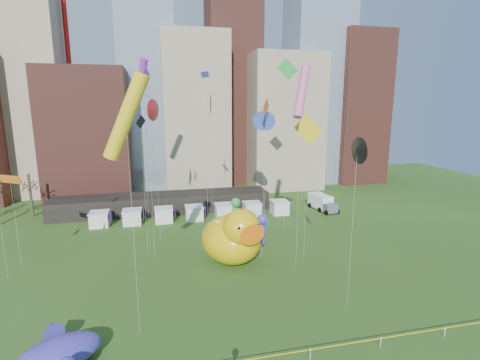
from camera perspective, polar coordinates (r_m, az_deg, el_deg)
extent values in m
cube|color=gray|center=(87.96, -30.47, 11.56)|extent=(14.00, 12.00, 42.00)
cube|color=brown|center=(79.54, -22.83, 6.61)|extent=(16.00, 14.00, 26.00)
cube|color=#8C9EB2|center=(86.63, -14.53, 17.11)|extent=(12.00, 12.00, 55.00)
cube|color=gray|center=(82.65, -7.15, 10.37)|extent=(14.00, 14.00, 34.00)
cube|color=brown|center=(91.38, -1.16, 21.28)|extent=(12.00, 12.00, 68.00)
cube|color=gray|center=(85.21, 6.70, 9.07)|extent=(16.00, 14.00, 30.00)
cube|color=#8C9EB2|center=(92.74, 12.00, 14.68)|extent=(14.00, 12.00, 48.00)
cube|color=brown|center=(95.47, 17.91, 10.67)|extent=(12.00, 12.00, 36.00)
cylinder|color=red|center=(89.98, -26.02, 22.91)|extent=(1.00, 1.00, 76.00)
cylinder|color=red|center=(94.81, 9.46, 23.25)|extent=(1.00, 1.00, 76.00)
cube|color=black|center=(66.47, -12.07, -3.57)|extent=(38.00, 6.00, 3.20)
cube|color=white|center=(61.56, -21.32, -5.86)|extent=(2.80, 2.80, 2.20)
cube|color=red|center=(61.17, -19.68, -5.36)|extent=(0.08, 1.40, 1.60)
cube|color=white|center=(61.00, -16.65, -5.70)|extent=(2.80, 2.80, 2.20)
cube|color=red|center=(60.75, -14.98, -5.18)|extent=(0.08, 1.40, 1.60)
cube|color=white|center=(60.84, -11.93, -5.49)|extent=(2.80, 2.80, 2.20)
cube|color=red|center=(60.74, -10.25, -4.96)|extent=(0.08, 1.40, 1.60)
cube|color=white|center=(61.09, -7.22, -5.26)|extent=(2.80, 2.80, 2.20)
cube|color=red|center=(61.14, -5.55, -4.71)|extent=(0.08, 1.40, 1.60)
cube|color=white|center=(61.75, -2.59, -4.99)|extent=(2.80, 2.80, 2.20)
cube|color=red|center=(61.94, -0.95, -4.44)|extent=(0.08, 1.40, 1.60)
cube|color=white|center=(62.80, 1.92, -4.69)|extent=(2.80, 2.80, 2.20)
cube|color=red|center=(63.13, 3.50, -4.15)|extent=(0.08, 1.40, 1.60)
cube|color=white|center=(64.22, 6.24, -4.38)|extent=(2.80, 2.80, 2.20)
cube|color=red|center=(64.69, 7.76, -3.84)|extent=(0.08, 1.40, 1.60)
cylinder|color=#382B21|center=(71.19, -30.17, -2.13)|extent=(0.44, 0.44, 7.50)
cylinder|color=white|center=(30.71, 11.04, -25.35)|extent=(0.06, 0.06, 0.90)
cylinder|color=white|center=(33.26, 21.34, -22.78)|extent=(0.06, 0.06, 0.90)
cylinder|color=white|center=(36.62, 29.65, -20.13)|extent=(0.06, 0.06, 0.90)
ellipsoid|color=#E2B80B|center=(44.42, -1.44, -9.35)|extent=(9.01, 9.83, 5.76)
ellipsoid|color=#E2B80B|center=(47.13, -3.28, -8.30)|extent=(2.25, 1.97, 2.34)
sphere|color=#E2B80B|center=(41.50, 0.23, -7.49)|extent=(5.38, 5.38, 4.33)
cone|color=orange|center=(40.06, 1.55, -8.43)|extent=(2.84, 2.55, 2.38)
sphere|color=white|center=(39.78, -0.41, -7.47)|extent=(0.78, 0.78, 0.78)
sphere|color=white|center=(40.93, 2.53, -6.92)|extent=(0.78, 0.78, 0.78)
sphere|color=black|center=(39.48, -0.15, -7.62)|extent=(0.39, 0.39, 0.39)
sphere|color=black|center=(40.63, 2.80, -7.07)|extent=(0.39, 0.39, 0.39)
ellipsoid|color=white|center=(54.16, 2.02, -7.20)|extent=(3.51, 3.99, 2.57)
ellipsoid|color=white|center=(55.43, 1.47, -6.82)|extent=(0.92, 0.76, 1.04)
sphere|color=white|center=(52.82, 2.49, -6.52)|extent=(2.14, 2.14, 1.93)
cone|color=orange|center=(52.12, 2.83, -6.85)|extent=(1.16, 0.99, 1.06)
sphere|color=white|center=(52.08, 2.16, -6.49)|extent=(0.35, 0.35, 0.35)
sphere|color=white|center=(52.46, 3.25, -6.36)|extent=(0.35, 0.35, 0.35)
sphere|color=black|center=(51.93, 2.23, -6.54)|extent=(0.17, 0.17, 0.17)
sphere|color=black|center=(52.32, 3.32, -6.41)|extent=(0.17, 0.17, 0.17)
cylinder|color=silver|center=(50.83, -0.69, -7.41)|extent=(0.03, 0.03, 4.38)
ellipsoid|color=green|center=(50.15, -0.69, -5.04)|extent=(1.07, 0.91, 2.54)
sphere|color=green|center=(49.64, -0.66, -3.59)|extent=(1.42, 1.42, 1.29)
cone|color=green|center=(49.11, -0.51, -3.84)|extent=(0.53, 0.85, 0.45)
sphere|color=green|center=(50.64, -0.70, -6.60)|extent=(0.91, 0.91, 0.91)
cylinder|color=silver|center=(46.25, 3.42, -9.95)|extent=(0.03, 0.03, 3.58)
ellipsoid|color=#483BB3|center=(45.62, 3.44, -7.86)|extent=(1.24, 1.11, 2.61)
sphere|color=#483BB3|center=(45.03, 3.52, -6.24)|extent=(1.68, 1.68, 1.33)
cone|color=#483BB3|center=(44.51, 3.74, -6.55)|extent=(0.70, 0.94, 0.47)
sphere|color=#483BB3|center=(46.19, 3.40, -9.59)|extent=(0.93, 0.93, 0.93)
ellipsoid|color=#533695|center=(32.04, -26.58, -23.26)|extent=(6.60, 5.15, 2.25)
cone|color=#533695|center=(34.52, -27.54, -19.99)|extent=(2.14, 2.26, 1.57)
cube|color=white|center=(68.28, 12.57, -3.26)|extent=(3.06, 5.19, 2.45)
cube|color=#595960|center=(65.94, 14.07, -4.31)|extent=(2.49, 2.08, 1.57)
cylinder|color=black|center=(66.50, 12.50, -4.63)|extent=(0.37, 0.91, 0.88)
cylinder|color=black|center=(67.86, 14.22, -4.38)|extent=(0.37, 0.91, 0.88)
cylinder|color=black|center=(69.16, 10.96, -3.92)|extent=(0.37, 0.91, 0.88)
cylinder|color=black|center=(70.47, 12.64, -3.70)|extent=(0.37, 0.91, 0.88)
cylinder|color=silver|center=(46.78, -33.35, -8.41)|extent=(0.02, 0.02, 8.61)
cylinder|color=silver|center=(46.28, -14.85, -1.65)|extent=(0.02, 0.02, 16.91)
cube|color=black|center=(45.14, -15.42, 8.85)|extent=(1.13, 1.29, 1.68)
cylinder|color=silver|center=(54.43, 7.19, 4.36)|extent=(0.02, 0.02, 23.91)
cube|color=green|center=(54.22, 7.52, 16.98)|extent=(3.08, 0.27, 3.08)
cylinder|color=silver|center=(30.11, -16.49, -7.86)|extent=(0.02, 0.02, 18.03)
cylinder|color=yellow|center=(28.46, -17.56, 9.52)|extent=(4.06, 2.20, 6.63)
cylinder|color=silver|center=(46.89, -5.26, 2.39)|extent=(0.02, 0.02, 22.58)
cube|color=blue|center=(46.42, -5.53, 16.28)|extent=(0.92, 2.28, 0.70)
cylinder|color=silver|center=(50.40, 3.99, 0.79)|extent=(0.02, 0.02, 18.63)
cube|color=orange|center=(49.49, 4.15, 11.44)|extent=(1.49, 2.05, 2.50)
cylinder|color=silver|center=(55.12, -14.72, 3.35)|extent=(0.02, 0.02, 22.36)
cylinder|color=purple|center=(54.69, -15.35, 15.01)|extent=(2.56, 3.60, 6.01)
cylinder|color=silver|center=(53.77, -4.51, 1.70)|extent=(0.02, 0.02, 19.05)
cube|color=red|center=(52.95, -4.67, 11.91)|extent=(0.72, 3.32, 3.39)
cylinder|color=silver|center=(41.45, 9.24, -0.56)|extent=(0.02, 0.02, 20.29)
cylinder|color=pink|center=(40.55, 9.72, 13.59)|extent=(2.90, 3.24, 5.75)
cylinder|color=silver|center=(34.86, 17.27, -7.85)|extent=(0.02, 0.02, 14.99)
cone|color=black|center=(33.18, 18.05, 4.45)|extent=(0.64, 2.37, 2.35)
cylinder|color=silver|center=(44.34, 10.37, -2.59)|extent=(0.02, 0.02, 16.08)
cube|color=yellow|center=(43.09, 10.77, 7.83)|extent=(3.72, 0.30, 3.72)
cylinder|color=silver|center=(53.65, 3.77, 0.40)|extent=(0.02, 0.02, 16.67)
cone|color=blue|center=(52.65, 3.90, 9.32)|extent=(1.88, 2.53, 2.82)
cylinder|color=silver|center=(48.67, -31.87, -6.15)|extent=(0.02, 0.02, 10.80)
cube|color=orange|center=(47.46, -32.57, 0.09)|extent=(2.83, 1.99, 0.94)
cylinder|color=silver|center=(44.69, -13.96, 1.38)|extent=(0.02, 0.02, 22.19)
cube|color=purple|center=(44.13, -14.70, 15.69)|extent=(0.98, 1.86, 2.08)
cylinder|color=silver|center=(51.22, -12.92, 0.47)|extent=(0.02, 0.02, 18.22)
cone|color=red|center=(50.28, -13.40, 10.70)|extent=(1.36, 2.85, 2.91)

